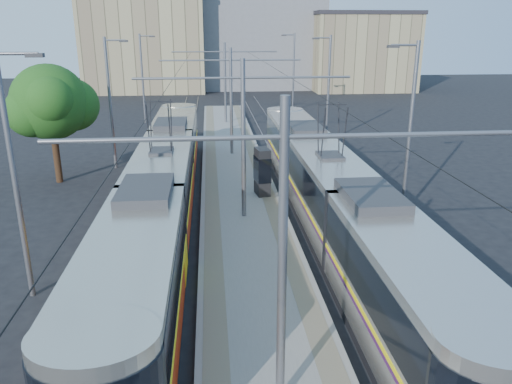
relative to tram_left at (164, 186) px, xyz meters
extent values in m
plane|color=black|center=(3.60, -8.33, -1.71)|extent=(160.00, 160.00, 0.00)
cube|color=gray|center=(3.60, 8.67, -1.56)|extent=(4.00, 50.00, 0.30)
cube|color=gray|center=(2.15, 8.67, -1.40)|extent=(0.70, 50.00, 0.01)
cube|color=gray|center=(5.05, 8.67, -1.40)|extent=(0.70, 50.00, 0.01)
cube|color=gray|center=(-0.72, 8.67, -1.69)|extent=(0.07, 70.00, 0.03)
cube|color=gray|center=(0.72, 8.67, -1.69)|extent=(0.07, 70.00, 0.03)
cube|color=gray|center=(6.48, 8.67, -1.69)|extent=(0.07, 70.00, 0.03)
cube|color=gray|center=(7.92, 8.67, -1.69)|extent=(0.07, 70.00, 0.03)
cube|color=black|center=(0.00, 0.00, -1.51)|extent=(2.30, 29.27, 0.40)
cube|color=#B7B4A8|center=(0.00, 0.00, 0.14)|extent=(2.40, 27.67, 2.90)
cube|color=black|center=(0.00, 0.00, 0.64)|extent=(2.43, 27.67, 1.30)
cube|color=yellow|center=(0.00, 0.00, -0.26)|extent=(2.43, 27.67, 0.12)
cube|color=red|center=(0.00, 0.00, -0.76)|extent=(2.42, 27.67, 1.10)
cube|color=#2D2D30|center=(0.00, 0.00, 1.74)|extent=(1.68, 3.00, 0.30)
cube|color=black|center=(7.20, -1.51, -1.51)|extent=(2.30, 27.64, 0.40)
cube|color=beige|center=(7.20, -1.51, 0.14)|extent=(2.40, 26.04, 2.90)
cube|color=black|center=(7.20, -1.51, 0.64)|extent=(2.43, 26.04, 1.30)
cube|color=yellow|center=(7.20, -1.51, -0.26)|extent=(2.43, 26.04, 0.12)
cube|color=#41154A|center=(7.20, -1.51, -0.41)|extent=(2.43, 26.04, 0.10)
cube|color=#2D2D30|center=(7.20, -1.51, 1.74)|extent=(1.68, 3.00, 0.30)
cylinder|color=slate|center=(3.60, -12.33, 2.09)|extent=(0.20, 0.20, 7.00)
cylinder|color=slate|center=(3.60, -12.33, 4.79)|extent=(9.20, 0.10, 0.10)
cylinder|color=slate|center=(3.60, -0.33, 2.09)|extent=(0.20, 0.20, 7.00)
cylinder|color=slate|center=(3.60, -0.33, 4.79)|extent=(9.20, 0.10, 0.10)
cylinder|color=slate|center=(3.60, 11.67, 2.09)|extent=(0.20, 0.20, 7.00)
cylinder|color=slate|center=(3.60, 11.67, 4.79)|extent=(9.20, 0.10, 0.10)
cylinder|color=slate|center=(3.60, 23.67, 2.09)|extent=(0.20, 0.20, 7.00)
cylinder|color=slate|center=(3.60, 23.67, 4.79)|extent=(9.20, 0.10, 0.10)
cylinder|color=black|center=(0.00, 8.67, 3.84)|extent=(0.02, 70.00, 0.02)
cylinder|color=black|center=(7.20, 8.67, 3.84)|extent=(0.02, 70.00, 0.02)
cylinder|color=slate|center=(-3.90, -6.33, 2.29)|extent=(0.18, 0.18, 8.00)
cube|color=#2D2D30|center=(-2.80, -6.33, 6.04)|extent=(0.50, 0.22, 0.12)
cylinder|color=slate|center=(-3.90, 9.67, 2.29)|extent=(0.18, 0.18, 8.00)
cube|color=#2D2D30|center=(-2.80, 9.67, 6.04)|extent=(0.50, 0.22, 0.12)
cylinder|color=slate|center=(-3.90, 25.67, 2.29)|extent=(0.18, 0.18, 8.00)
cube|color=#2D2D30|center=(-2.80, 25.67, 6.04)|extent=(0.50, 0.22, 0.12)
cylinder|color=slate|center=(11.10, -0.33, 2.29)|extent=(0.18, 0.18, 8.00)
cube|color=#2D2D30|center=(10.00, -0.33, 6.04)|extent=(0.50, 0.22, 0.12)
cylinder|color=slate|center=(11.10, 15.67, 2.29)|extent=(0.18, 0.18, 8.00)
cube|color=#2D2D30|center=(10.00, 15.67, 6.04)|extent=(0.50, 0.22, 0.12)
cylinder|color=slate|center=(11.10, 31.67, 2.29)|extent=(0.18, 0.18, 8.00)
cube|color=#2D2D30|center=(10.00, 31.67, 6.04)|extent=(0.50, 0.22, 0.12)
cube|color=black|center=(4.75, 2.65, -0.19)|extent=(0.79, 1.14, 2.42)
cube|color=black|center=(4.75, 2.65, -0.04)|extent=(0.84, 1.19, 1.27)
cylinder|color=#382314|center=(-6.62, 6.87, -0.32)|extent=(0.38, 0.38, 2.78)
sphere|color=#163E11|center=(-6.62, 6.87, 2.89)|extent=(4.16, 4.16, 4.16)
sphere|color=#163E11|center=(-5.57, 7.56, 2.63)|extent=(2.95, 2.95, 2.95)
cube|color=tan|center=(-6.40, 51.67, 4.77)|extent=(16.00, 12.00, 12.95)
cube|color=slate|center=(9.60, 55.67, 6.35)|extent=(18.00, 14.00, 16.11)
cube|color=tan|center=(23.60, 49.67, 3.37)|extent=(14.00, 10.00, 10.16)
cube|color=#262328|center=(23.60, 49.67, 8.70)|extent=(14.28, 10.20, 0.50)
camera|label=1|loc=(2.18, -21.70, 6.80)|focal=35.00mm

